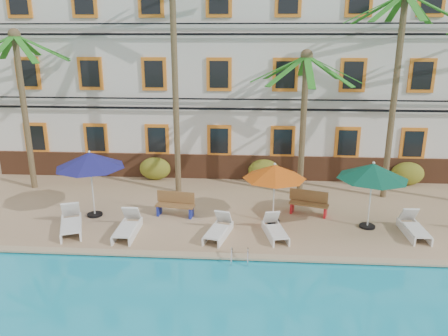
# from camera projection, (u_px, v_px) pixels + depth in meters

# --- Properties ---
(ground) EXTENTS (100.00, 100.00, 0.00)m
(ground) POSITION_uv_depth(u_px,v_px,m) (248.00, 251.00, 14.67)
(ground) COLOR #384C23
(ground) RESTS_ON ground
(pool_deck) EXTENTS (30.00, 12.00, 0.25)m
(pool_deck) POSITION_uv_depth(u_px,v_px,m) (250.00, 196.00, 19.40)
(pool_deck) COLOR tan
(pool_deck) RESTS_ON ground
(pool_coping) EXTENTS (30.00, 0.35, 0.06)m
(pool_coping) POSITION_uv_depth(u_px,v_px,m) (247.00, 257.00, 13.73)
(pool_coping) COLOR tan
(pool_coping) RESTS_ON pool_deck
(hotel_building) EXTENTS (25.40, 6.44, 10.22)m
(hotel_building) POSITION_uv_depth(u_px,v_px,m) (252.00, 67.00, 22.62)
(hotel_building) COLOR silver
(hotel_building) RESTS_ON pool_deck
(palm_a) EXTENTS (4.52, 4.52, 7.00)m
(palm_a) POSITION_uv_depth(u_px,v_px,m) (21.00, 87.00, 18.77)
(palm_a) COLOR brown
(palm_a) RESTS_ON pool_deck
(palm_b) EXTENTS (4.52, 4.52, 9.65)m
(palm_b) POSITION_uv_depth(u_px,v_px,m) (174.00, 51.00, 17.74)
(palm_b) COLOR brown
(palm_b) RESTS_ON pool_deck
(palm_c) EXTENTS (4.52, 4.52, 6.19)m
(palm_c) POSITION_uv_depth(u_px,v_px,m) (304.00, 101.00, 18.00)
(palm_c) COLOR brown
(palm_c) RESTS_ON pool_deck
(palm_d) EXTENTS (4.52, 4.52, 8.50)m
(palm_d) POSITION_uv_depth(u_px,v_px,m) (397.00, 69.00, 17.37)
(palm_d) COLOR brown
(palm_d) RESTS_ON pool_deck
(shrub_left) EXTENTS (1.50, 0.90, 1.10)m
(shrub_left) POSITION_uv_depth(u_px,v_px,m) (155.00, 169.00, 21.03)
(shrub_left) COLOR #2E5B1A
(shrub_left) RESTS_ON pool_deck
(shrub_mid) EXTENTS (1.50, 0.90, 1.10)m
(shrub_mid) POSITION_uv_depth(u_px,v_px,m) (264.00, 171.00, 20.69)
(shrub_mid) COLOR #2E5B1A
(shrub_mid) RESTS_ON pool_deck
(shrub_right) EXTENTS (1.50, 0.90, 1.10)m
(shrub_right) POSITION_uv_depth(u_px,v_px,m) (408.00, 174.00, 20.26)
(shrub_right) COLOR #2E5B1A
(shrub_right) RESTS_ON pool_deck
(umbrella_blue) EXTENTS (2.61, 2.61, 2.61)m
(umbrella_blue) POSITION_uv_depth(u_px,v_px,m) (90.00, 160.00, 16.30)
(umbrella_blue) COLOR black
(umbrella_blue) RESTS_ON pool_deck
(umbrella_red) EXTENTS (2.32, 2.32, 2.32)m
(umbrella_red) POSITION_uv_depth(u_px,v_px,m) (275.00, 172.00, 15.76)
(umbrella_red) COLOR black
(umbrella_red) RESTS_ON pool_deck
(umbrella_green) EXTENTS (2.50, 2.50, 2.50)m
(umbrella_green) POSITION_uv_depth(u_px,v_px,m) (373.00, 172.00, 15.30)
(umbrella_green) COLOR black
(umbrella_green) RESTS_ON pool_deck
(lounger_a) EXTENTS (1.35, 2.06, 0.92)m
(lounger_a) POSITION_uv_depth(u_px,v_px,m) (71.00, 223.00, 15.55)
(lounger_a) COLOR white
(lounger_a) RESTS_ON pool_deck
(lounger_b) EXTENTS (0.67, 1.82, 0.86)m
(lounger_b) POSITION_uv_depth(u_px,v_px,m) (128.00, 227.00, 15.29)
(lounger_b) COLOR white
(lounger_b) RESTS_ON pool_deck
(lounger_c) EXTENTS (0.99, 1.80, 0.80)m
(lounger_c) POSITION_uv_depth(u_px,v_px,m) (219.00, 229.00, 15.13)
(lounger_c) COLOR white
(lounger_c) RESTS_ON pool_deck
(lounger_d) EXTENTS (0.93, 1.74, 0.78)m
(lounger_d) POSITION_uv_depth(u_px,v_px,m) (275.00, 229.00, 15.15)
(lounger_d) COLOR white
(lounger_d) RESTS_ON pool_deck
(lounger_e) EXTENTS (0.68, 1.78, 0.83)m
(lounger_e) POSITION_uv_depth(u_px,v_px,m) (414.00, 228.00, 15.25)
(lounger_e) COLOR white
(lounger_e) RESTS_ON pool_deck
(bench_left) EXTENTS (1.55, 0.69, 0.93)m
(bench_left) POSITION_uv_depth(u_px,v_px,m) (176.00, 204.00, 16.87)
(bench_left) COLOR olive
(bench_left) RESTS_ON pool_deck
(bench_right) EXTENTS (1.57, 0.90, 0.93)m
(bench_right) POSITION_uv_depth(u_px,v_px,m) (309.00, 202.00, 17.00)
(bench_right) COLOR olive
(bench_right) RESTS_ON pool_deck
(pool_ladder) EXTENTS (0.54, 0.74, 0.74)m
(pool_ladder) POSITION_uv_depth(u_px,v_px,m) (240.00, 259.00, 13.66)
(pool_ladder) COLOR silver
(pool_ladder) RESTS_ON ground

